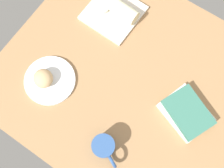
% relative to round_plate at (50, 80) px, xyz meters
% --- Properties ---
extents(dining_table, '(1.10, 0.90, 0.04)m').
position_rel_round_plate_xyz_m(dining_table, '(0.30, 0.19, -0.03)').
color(dining_table, '#9E754C').
rests_on(dining_table, ground).
extents(round_plate, '(0.21, 0.21, 0.01)m').
position_rel_round_plate_xyz_m(round_plate, '(0.00, 0.00, 0.00)').
color(round_plate, white).
rests_on(round_plate, dining_table).
extents(scone_pastry, '(0.10, 0.10, 0.06)m').
position_rel_round_plate_xyz_m(scone_pastry, '(-0.01, -0.01, 0.04)').
color(scone_pastry, tan).
rests_on(scone_pastry, round_plate).
extents(square_plate, '(0.23, 0.23, 0.02)m').
position_rel_round_plate_xyz_m(square_plate, '(0.04, 0.40, 0.00)').
color(square_plate, silver).
rests_on(square_plate, dining_table).
extents(sauce_cup, '(0.06, 0.06, 0.02)m').
position_rel_round_plate_xyz_m(sauce_cup, '(-0.01, 0.38, 0.02)').
color(sauce_cup, silver).
rests_on(sauce_cup, square_plate).
extents(breakfast_wrap, '(0.14, 0.07, 0.06)m').
position_rel_round_plate_xyz_m(breakfast_wrap, '(0.08, 0.41, 0.04)').
color(breakfast_wrap, beige).
rests_on(breakfast_wrap, square_plate).
extents(book_stack, '(0.22, 0.20, 0.04)m').
position_rel_round_plate_xyz_m(book_stack, '(0.52, 0.19, 0.01)').
color(book_stack, silver).
rests_on(book_stack, dining_table).
extents(coffee_mug, '(0.12, 0.09, 0.09)m').
position_rel_round_plate_xyz_m(coffee_mug, '(0.33, -0.10, 0.04)').
color(coffee_mug, '#2D518C').
rests_on(coffee_mug, dining_table).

